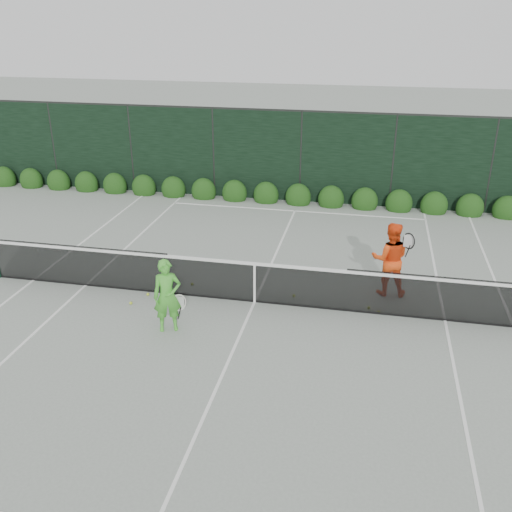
# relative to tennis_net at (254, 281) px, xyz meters

# --- Properties ---
(ground) EXTENTS (80.00, 80.00, 0.00)m
(ground) POSITION_rel_tennis_net_xyz_m (0.02, 0.00, -0.53)
(ground) COLOR gray
(ground) RESTS_ON ground
(tennis_net) EXTENTS (12.90, 0.10, 1.07)m
(tennis_net) POSITION_rel_tennis_net_xyz_m (0.00, 0.00, 0.00)
(tennis_net) COLOR black
(tennis_net) RESTS_ON ground
(player_woman) EXTENTS (0.67, 0.56, 1.54)m
(player_woman) POSITION_rel_tennis_net_xyz_m (-1.45, -1.50, 0.24)
(player_woman) COLOR green
(player_woman) RESTS_ON ground
(player_man) EXTENTS (0.92, 0.70, 1.73)m
(player_man) POSITION_rel_tennis_net_xyz_m (2.93, 1.05, 0.34)
(player_man) COLOR #FF4C15
(player_man) RESTS_ON ground
(court_lines) EXTENTS (11.03, 23.83, 0.01)m
(court_lines) POSITION_rel_tennis_net_xyz_m (0.02, 0.00, -0.53)
(court_lines) COLOR white
(court_lines) RESTS_ON ground
(windscreen_fence) EXTENTS (32.00, 21.07, 3.06)m
(windscreen_fence) POSITION_rel_tennis_net_xyz_m (0.02, -2.71, 0.98)
(windscreen_fence) COLOR black
(windscreen_fence) RESTS_ON ground
(hedge_row) EXTENTS (31.66, 0.65, 0.94)m
(hedge_row) POSITION_rel_tennis_net_xyz_m (0.02, 7.15, -0.30)
(hedge_row) COLOR #123C10
(hedge_row) RESTS_ON ground
(tennis_balls) EXTENTS (5.48, 1.78, 0.07)m
(tennis_balls) POSITION_rel_tennis_net_xyz_m (-0.43, 0.20, -0.50)
(tennis_balls) COLOR #BBD42F
(tennis_balls) RESTS_ON ground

